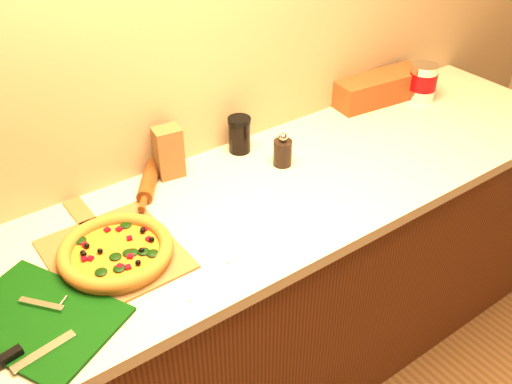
% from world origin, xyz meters
% --- Properties ---
extents(cabinet, '(2.80, 0.65, 0.86)m').
position_xyz_m(cabinet, '(0.00, 1.43, 0.43)').
color(cabinet, '#421E0E').
rests_on(cabinet, ground).
extents(countertop, '(2.84, 0.68, 0.04)m').
position_xyz_m(countertop, '(0.00, 1.43, 0.88)').
color(countertop, beige).
rests_on(countertop, cabinet).
extents(pizza_peel, '(0.33, 0.50, 0.01)m').
position_xyz_m(pizza_peel, '(-0.40, 1.44, 0.90)').
color(pizza_peel, brown).
rests_on(pizza_peel, countertop).
extents(pizza, '(0.31, 0.31, 0.04)m').
position_xyz_m(pizza, '(-0.40, 1.41, 0.93)').
color(pizza, '#B07C2C').
rests_on(pizza, pizza_peel).
extents(cutting_board, '(0.41, 0.46, 0.03)m').
position_xyz_m(cutting_board, '(-0.65, 1.31, 0.91)').
color(cutting_board, '#053206').
rests_on(cutting_board, countertop).
extents(bottle_cap, '(0.03, 0.03, 0.01)m').
position_xyz_m(bottle_cap, '(-0.61, 1.31, 0.90)').
color(bottle_cap, black).
rests_on(bottle_cap, countertop).
extents(pepper_grinder, '(0.06, 0.06, 0.12)m').
position_xyz_m(pepper_grinder, '(0.26, 1.52, 0.95)').
color(pepper_grinder, black).
rests_on(pepper_grinder, countertop).
extents(rolling_pin, '(0.23, 0.31, 0.05)m').
position_xyz_m(rolling_pin, '(-0.15, 1.69, 0.93)').
color(rolling_pin, '#5A330F').
rests_on(rolling_pin, countertop).
extents(coffee_canister, '(0.11, 0.11, 0.15)m').
position_xyz_m(coffee_canister, '(1.03, 1.59, 0.98)').
color(coffee_canister, silver).
rests_on(coffee_canister, countertop).
extents(bread_bag, '(0.42, 0.18, 0.11)m').
position_xyz_m(bread_bag, '(0.88, 1.68, 0.96)').
color(bread_bag, brown).
rests_on(bread_bag, countertop).
extents(paper_bag, '(0.10, 0.08, 0.17)m').
position_xyz_m(paper_bag, '(-0.08, 1.69, 0.99)').
color(paper_bag, brown).
rests_on(paper_bag, countertop).
extents(dark_jar, '(0.08, 0.08, 0.13)m').
position_xyz_m(dark_jar, '(0.19, 1.68, 0.97)').
color(dark_jar, black).
rests_on(dark_jar, countertop).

